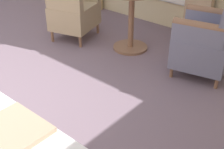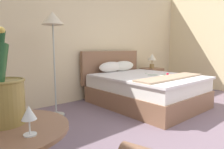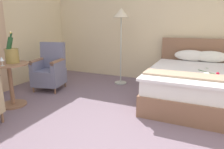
% 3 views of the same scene
% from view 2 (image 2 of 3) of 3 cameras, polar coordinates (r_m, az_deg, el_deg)
% --- Properties ---
extents(wall_headboard_side, '(6.54, 0.12, 2.71)m').
position_cam_2_polar(wall_headboard_side, '(4.53, -7.58, 10.17)').
color(wall_headboard_side, beige).
rests_on(wall_headboard_side, ground).
extents(bed, '(1.69, 2.12, 1.08)m').
position_cam_2_polar(bed, '(4.15, 8.87, -3.79)').
color(bed, '#855D44').
rests_on(bed, ground).
extents(nightstand, '(0.51, 0.45, 0.61)m').
position_cam_2_polar(nightstand, '(5.49, 11.22, -1.38)').
color(nightstand, '#855D44').
rests_on(nightstand, ground).
extents(bedside_lamp, '(0.22, 0.22, 0.39)m').
position_cam_2_polar(bedside_lamp, '(5.43, 11.38, 4.54)').
color(bedside_lamp, '#A18048').
rests_on(bedside_lamp, nightstand).
extents(floor_lamp_brass, '(0.36, 0.36, 1.72)m').
position_cam_2_polar(floor_lamp_brass, '(3.42, -16.51, 12.49)').
color(floor_lamp_brass, '#B5BBB0').
rests_on(floor_lamp_brass, ground).
extents(champagne_bucket, '(0.23, 0.23, 0.52)m').
position_cam_2_polar(champagne_bucket, '(1.21, -28.78, -5.38)').
color(champagne_bucket, olive).
rests_on(champagne_bucket, side_table_round).
extents(wine_glass_near_edge, '(0.07, 0.07, 0.14)m').
position_cam_2_polar(wine_glass_near_edge, '(1.02, -22.64, -10.41)').
color(wine_glass_near_edge, white).
rests_on(wine_glass_near_edge, side_table_round).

